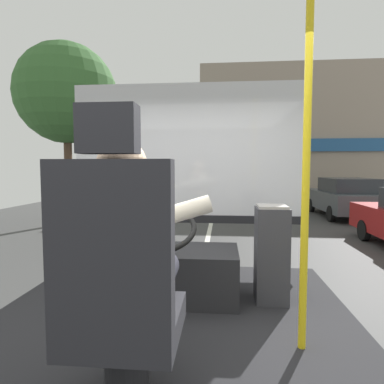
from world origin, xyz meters
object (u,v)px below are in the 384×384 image
Objects in this scene: driver_seat at (120,293)px; bus_driver at (128,249)px; steering_console at (170,272)px; parked_car_green at (302,187)px; handrail_pole at (306,167)px; parked_car_charcoal at (345,197)px; fare_box at (271,253)px.

driver_seat is 0.20m from bus_driver.
driver_seat is at bearing -90.00° from steering_console.
handrail_pole is at bearing -103.16° from parked_car_green.
bus_driver is at bearing -150.61° from handrail_pole.
driver_seat is 0.34× the size of parked_car_charcoal.
driver_seat is 1.34m from steering_console.
steering_console is 1.44× the size of fare_box.
bus_driver reaches higher than steering_console.
parked_car_green is at bearing 74.50° from driver_seat.
steering_console is (0.00, 1.30, -0.32)m from driver_seat.
handrail_pole is 0.55× the size of parked_car_charcoal.
parked_car_green is at bearing 90.36° from parked_car_charcoal.
fare_box is (0.81, 1.32, -0.16)m from driver_seat.
driver_seat is at bearing -105.50° from parked_car_green.
bus_driver reaches higher than parked_car_green.
parked_car_charcoal is 0.94× the size of parked_car_green.
driver_seat is at bearing -90.00° from bus_driver.
handrail_pole is at bearing -83.16° from fare_box.
parked_car_charcoal is (3.98, 9.56, -0.37)m from fare_box.
driver_seat is at bearing -121.51° from fare_box.
parked_car_charcoal is at bearing 66.00° from bus_driver.
fare_box is 0.20× the size of parked_car_charcoal.
driver_seat reaches higher than bus_driver.
steering_console is 10.72m from parked_car_charcoal.
driver_seat is 11.90m from parked_car_charcoal.
driver_seat reaches higher than fare_box.
bus_driver is 1.09m from handrail_pole.
driver_seat is 1.70× the size of bus_driver.
bus_driver is 0.20× the size of parked_car_charcoal.
handrail_pole is at bearing 29.39° from bus_driver.
steering_console is at bearing 90.00° from bus_driver.
parked_car_charcoal is at bearing 63.46° from steering_console.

